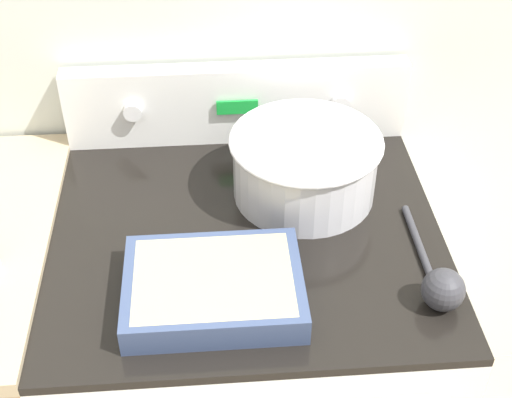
% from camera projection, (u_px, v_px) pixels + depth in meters
% --- Properties ---
extents(stove_range, '(0.75, 0.72, 0.92)m').
position_uv_depth(stove_range, '(248.00, 375.00, 1.67)').
color(stove_range, white).
rests_on(stove_range, ground_plane).
extents(control_panel, '(0.75, 0.07, 0.18)m').
position_uv_depth(control_panel, '(237.00, 103.00, 1.57)').
color(control_panel, white).
rests_on(control_panel, stove_range).
extents(mixing_bowl, '(0.31, 0.31, 0.14)m').
position_uv_depth(mixing_bowl, '(305.00, 163.00, 1.42)').
color(mixing_bowl, silver).
rests_on(mixing_bowl, stove_range).
extents(casserole_dish, '(0.31, 0.23, 0.05)m').
position_uv_depth(casserole_dish, '(214.00, 286.00, 1.22)').
color(casserole_dish, '#38476B').
rests_on(casserole_dish, stove_range).
extents(ladle, '(0.07, 0.29, 0.07)m').
position_uv_depth(ladle, '(441.00, 285.00, 1.22)').
color(ladle, '#333338').
rests_on(ladle, stove_range).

